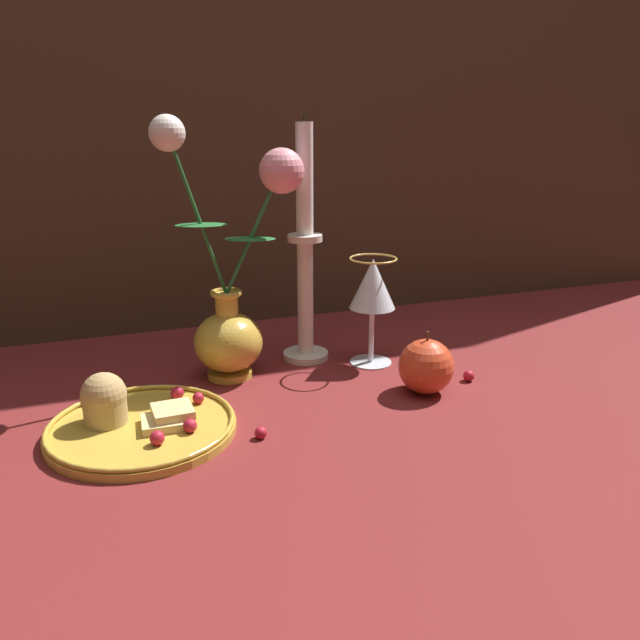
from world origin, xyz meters
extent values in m
plane|color=maroon|center=(0.00, 0.00, 0.00)|extent=(2.40, 2.40, 0.00)
cylinder|color=gold|center=(-0.08, 0.08, 0.01)|extent=(0.06, 0.06, 0.01)
ellipsoid|color=gold|center=(-0.08, 0.08, 0.05)|extent=(0.10, 0.10, 0.09)
cylinder|color=gold|center=(-0.08, 0.08, 0.10)|extent=(0.03, 0.03, 0.04)
torus|color=gold|center=(-0.08, 0.08, 0.13)|extent=(0.05, 0.05, 0.01)
cylinder|color=#23662D|center=(-0.12, 0.08, 0.23)|extent=(0.07, 0.01, 0.22)
ellipsoid|color=#23662D|center=(-0.11, 0.08, 0.22)|extent=(0.08, 0.05, 0.00)
sphere|color=silver|center=(-0.15, 0.08, 0.34)|extent=(0.05, 0.05, 0.05)
cylinder|color=#23662D|center=(-0.04, 0.08, 0.21)|extent=(0.09, 0.01, 0.17)
ellipsoid|color=#23662D|center=(-0.05, 0.08, 0.20)|extent=(0.08, 0.06, 0.00)
sphere|color=pink|center=(0.00, 0.08, 0.29)|extent=(0.06, 0.06, 0.06)
cylinder|color=gold|center=(-0.22, -0.05, 0.01)|extent=(0.22, 0.22, 0.01)
torus|color=gold|center=(-0.22, -0.05, 0.01)|extent=(0.22, 0.22, 0.01)
cylinder|color=tan|center=(-0.26, -0.03, 0.03)|extent=(0.05, 0.05, 0.04)
sphere|color=tan|center=(-0.26, -0.03, 0.05)|extent=(0.05, 0.05, 0.05)
cube|color=#DBBC7A|center=(-0.20, -0.06, 0.01)|extent=(0.05, 0.05, 0.01)
cube|color=#DBBC7A|center=(-0.18, -0.06, 0.03)|extent=(0.05, 0.05, 0.01)
sphere|color=#AD192D|center=(-0.21, -0.11, 0.02)|extent=(0.02, 0.02, 0.02)
sphere|color=#AD192D|center=(-0.17, -0.09, 0.02)|extent=(0.02, 0.02, 0.02)
sphere|color=#AD192D|center=(-0.16, -0.07, 0.02)|extent=(0.02, 0.02, 0.02)
sphere|color=#AD192D|center=(-0.14, -0.02, 0.02)|extent=(0.01, 0.01, 0.01)
sphere|color=#AD192D|center=(-0.17, 0.01, 0.02)|extent=(0.02, 0.02, 0.02)
cylinder|color=silver|center=(0.13, 0.06, 0.00)|extent=(0.06, 0.06, 0.00)
cylinder|color=silver|center=(0.13, 0.06, 0.05)|extent=(0.01, 0.01, 0.08)
cone|color=silver|center=(0.13, 0.06, 0.13)|extent=(0.07, 0.07, 0.07)
cone|color=gold|center=(0.13, 0.06, 0.11)|extent=(0.06, 0.06, 0.05)
torus|color=gold|center=(0.13, 0.06, 0.16)|extent=(0.07, 0.07, 0.00)
cylinder|color=silver|center=(0.05, 0.12, 0.01)|extent=(0.07, 0.07, 0.01)
cylinder|color=silver|center=(0.05, 0.12, 0.10)|extent=(0.02, 0.02, 0.18)
cylinder|color=silver|center=(0.05, 0.12, 0.19)|extent=(0.05, 0.05, 0.01)
cylinder|color=white|center=(0.05, 0.12, 0.28)|extent=(0.03, 0.03, 0.16)
cylinder|color=black|center=(0.05, 0.12, 0.36)|extent=(0.00, 0.00, 0.01)
sphere|color=#D14223|center=(0.16, -0.06, 0.04)|extent=(0.08, 0.08, 0.08)
cylinder|color=#4C3319|center=(0.16, -0.06, 0.08)|extent=(0.00, 0.00, 0.01)
sphere|color=#AD192D|center=(0.23, -0.05, 0.01)|extent=(0.02, 0.02, 0.02)
sphere|color=#AD192D|center=(-0.09, -0.12, 0.01)|extent=(0.01, 0.01, 0.01)
camera|label=1|loc=(-0.25, -0.75, 0.35)|focal=35.00mm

